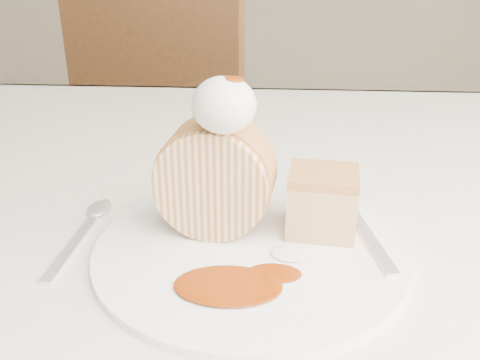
{
  "coord_description": "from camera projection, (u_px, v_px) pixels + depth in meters",
  "views": [
    {
      "loc": [
        0.01,
        -0.38,
        1.02
      ],
      "look_at": [
        -0.02,
        0.06,
        0.82
      ],
      "focal_mm": 40.0,
      "sensor_mm": 36.0,
      "label": 1
    }
  ],
  "objects": [
    {
      "name": "table",
      "position": [
        263.0,
        250.0,
        0.67
      ],
      "size": [
        1.4,
        0.9,
        0.75
      ],
      "color": "beige",
      "rests_on": "ground"
    },
    {
      "name": "chair_far",
      "position": [
        175.0,
        110.0,
        1.51
      ],
      "size": [
        0.57,
        0.57,
        1.0
      ],
      "rotation": [
        0.0,
        0.0,
        2.9
      ],
      "color": "brown",
      "rests_on": "ground"
    },
    {
      "name": "plate",
      "position": [
        250.0,
        249.0,
        0.5
      ],
      "size": [
        0.32,
        0.32,
        0.01
      ],
      "primitive_type": "cylinder",
      "rotation": [
        0.0,
        0.0,
        -0.11
      ],
      "color": "white",
      "rests_on": "table"
    },
    {
      "name": "roulade_slice",
      "position": [
        215.0,
        178.0,
        0.51
      ],
      "size": [
        0.11,
        0.07,
        0.11
      ],
      "primitive_type": "cylinder",
      "rotation": [
        1.57,
        0.0,
        -0.11
      ],
      "color": "beige",
      "rests_on": "plate"
    },
    {
      "name": "cake_chunk",
      "position": [
        322.0,
        205.0,
        0.51
      ],
      "size": [
        0.07,
        0.07,
        0.05
      ],
      "primitive_type": "cube",
      "rotation": [
        0.0,
        0.0,
        -0.11
      ],
      "color": "#C28149",
      "rests_on": "plate"
    },
    {
      "name": "whipped_cream",
      "position": [
        224.0,
        105.0,
        0.45
      ],
      "size": [
        0.06,
        0.06,
        0.05
      ],
      "primitive_type": "ellipsoid",
      "color": "white",
      "rests_on": "roulade_slice"
    },
    {
      "name": "caramel_drizzle",
      "position": [
        228.0,
        72.0,
        0.44
      ],
      "size": [
        0.03,
        0.02,
        0.01
      ],
      "primitive_type": "ellipsoid",
      "color": "#782705",
      "rests_on": "whipped_cream"
    },
    {
      "name": "caramel_pool",
      "position": [
        228.0,
        285.0,
        0.44
      ],
      "size": [
        0.1,
        0.07,
        0.0
      ],
      "primitive_type": null,
      "rotation": [
        0.0,
        0.0,
        -0.11
      ],
      "color": "#782705",
      "rests_on": "plate"
    },
    {
      "name": "fork",
      "position": [
        369.0,
        238.0,
        0.51
      ],
      "size": [
        0.05,
        0.17,
        0.0
      ],
      "primitive_type": "cube",
      "rotation": [
        0.0,
        0.0,
        0.18
      ],
      "color": "silver",
      "rests_on": "plate"
    },
    {
      "name": "spoon",
      "position": [
        72.0,
        247.0,
        0.51
      ],
      "size": [
        0.03,
        0.15,
        0.0
      ],
      "primitive_type": "cube",
      "rotation": [
        0.0,
        0.0,
        -0.04
      ],
      "color": "silver",
      "rests_on": "table"
    }
  ]
}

